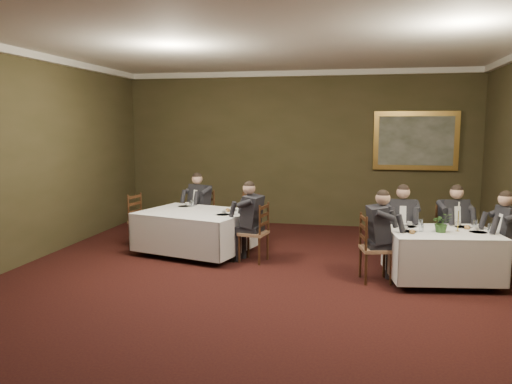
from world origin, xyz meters
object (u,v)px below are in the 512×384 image
(diner_main_endright, at_px, (508,249))
(diner_sec_backleft, at_px, (201,215))
(chair_main_endleft, at_px, (375,262))
(chair_sec_endright, at_px, (254,245))
(candlestick, at_px, (458,220))
(table_second, at_px, (195,229))
(diner_main_endleft, at_px, (376,247))
(diner_main_backleft, at_px, (401,236))
(chair_sec_endleft, at_px, (143,232))
(centerpiece, at_px, (442,222))
(diner_sec_endright, at_px, (254,231))
(table_main, at_px, (441,252))
(chair_sec_backleft, at_px, (201,226))
(chair_main_backleft, at_px, (400,250))
(chair_sec_backright, at_px, (245,230))
(chair_main_backright, at_px, (451,250))
(painting, at_px, (416,141))
(diner_main_backright, at_px, (452,237))
(chair_main_endright, at_px, (508,264))

(diner_main_endright, xyz_separation_m, diner_sec_backleft, (-5.22, 1.79, 0.00))
(chair_main_endleft, bearing_deg, diner_sec_backleft, -133.76)
(chair_sec_endright, height_order, candlestick, candlestick)
(diner_sec_backleft, relative_size, candlestick, 3.05)
(table_second, distance_m, diner_sec_backleft, 1.07)
(diner_main_endleft, xyz_separation_m, candlestick, (1.15, 0.18, 0.41))
(diner_main_backleft, distance_m, chair_sec_endleft, 4.71)
(chair_sec_endright, relative_size, centerpiece, 3.31)
(diner_main_endright, xyz_separation_m, diner_sec_endright, (-3.85, 0.44, 0.00))
(table_main, relative_size, table_second, 0.77)
(chair_sec_backleft, bearing_deg, chair_main_backleft, -171.61)
(diner_sec_endright, bearing_deg, chair_sec_endright, -90.00)
(table_main, distance_m, diner_main_endright, 0.95)
(candlestick, bearing_deg, chair_sec_endleft, 167.98)
(chair_sec_backright, bearing_deg, chair_sec_endright, 135.98)
(chair_main_backright, bearing_deg, centerpiece, 55.11)
(diner_main_endright, bearing_deg, chair_sec_endleft, 67.47)
(diner_main_backleft, relative_size, diner_main_endleft, 1.00)
(chair_main_backleft, distance_m, centerpiece, 1.12)
(diner_main_endleft, xyz_separation_m, painting, (0.94, 3.99, 1.44))
(diner_sec_endright, bearing_deg, candlestick, -88.49)
(chair_sec_backleft, height_order, candlestick, candlestick)
(diner_main_backleft, relative_size, diner_sec_backleft, 1.00)
(diner_sec_backleft, bearing_deg, chair_sec_endleft, 65.60)
(table_second, relative_size, chair_sec_backright, 2.17)
(painting, bearing_deg, chair_sec_endleft, -152.83)
(diner_sec_endright, height_order, chair_sec_endleft, diner_sec_endright)
(chair_main_backleft, distance_m, chair_sec_endleft, 4.70)
(diner_sec_endright, xyz_separation_m, centerpiece, (2.89, -0.66, 0.40))
(chair_main_backright, bearing_deg, painting, -100.65)
(table_second, xyz_separation_m, painting, (4.05, 2.97, 1.50))
(chair_main_endleft, distance_m, diner_sec_backleft, 3.93)
(table_second, bearing_deg, painting, 36.30)
(painting, bearing_deg, chair_main_backleft, -99.27)
(diner_main_backleft, height_order, chair_sec_backleft, diner_main_backleft)
(chair_sec_endright, bearing_deg, diner_main_endright, -85.28)
(diner_sec_endright, bearing_deg, diner_main_backright, -74.52)
(table_second, bearing_deg, chair_sec_backleft, 102.28)
(diner_sec_backleft, relative_size, painting, 0.75)
(diner_sec_backleft, bearing_deg, chair_main_backright, -167.07)
(diner_main_endright, height_order, chair_sec_endright, diner_main_endright)
(table_main, distance_m, candlestick, 0.53)
(chair_main_backleft, distance_m, diner_main_endright, 1.57)
(candlestick, distance_m, painting, 3.95)
(chair_sec_endright, bearing_deg, centerpiece, -91.61)
(diner_main_endleft, height_order, chair_sec_backright, diner_main_endleft)
(diner_main_endleft, distance_m, chair_sec_backleft, 3.94)
(chair_main_endright, height_order, diner_sec_endright, diner_sec_endright)
(table_second, distance_m, painting, 5.24)
(table_main, xyz_separation_m, chair_sec_endright, (-2.90, 0.57, -0.17))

